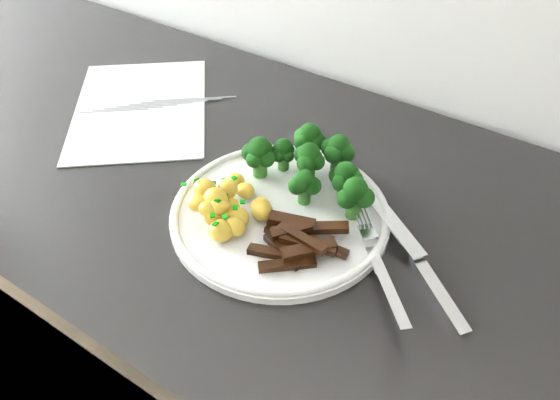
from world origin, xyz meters
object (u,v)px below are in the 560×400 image
at_px(broccoli, 314,163).
at_px(potatoes, 225,206).
at_px(fork, 380,266).
at_px(beef_strips, 297,240).
at_px(counter, 284,379).
at_px(recipe_paper, 140,108).
at_px(knife, 425,273).
at_px(plate, 280,213).

xyz_separation_m(broccoli, potatoes, (-0.06, -0.11, -0.02)).
bearing_deg(fork, beef_strips, -169.24).
distance_m(counter, potatoes, 0.49).
bearing_deg(potatoes, beef_strips, 3.38).
height_order(recipe_paper, fork, fork).
height_order(recipe_paper, potatoes, potatoes).
bearing_deg(counter, fork, -17.92).
bearing_deg(broccoli, potatoes, -117.61).
bearing_deg(beef_strips, fork, 10.76).
height_order(broccoli, beef_strips, broccoli).
bearing_deg(fork, broccoli, 148.28).
bearing_deg(broccoli, beef_strips, -68.09).
relative_size(beef_strips, knife, 0.61).
relative_size(counter, recipe_paper, 6.71).
xyz_separation_m(recipe_paper, beef_strips, (0.39, -0.13, 0.02)).
distance_m(plate, beef_strips, 0.07).
height_order(counter, fork, fork).
relative_size(fork, knife, 0.78).
distance_m(recipe_paper, beef_strips, 0.41).
xyz_separation_m(plate, knife, (0.20, 0.01, 0.00)).
distance_m(plate, knife, 0.20).
xyz_separation_m(plate, fork, (0.15, -0.02, 0.01)).
xyz_separation_m(counter, recipe_paper, (-0.32, 0.06, 0.46)).
distance_m(broccoli, fork, 0.17).
bearing_deg(potatoes, plate, 40.74).
xyz_separation_m(broccoli, fork, (0.14, -0.09, -0.03)).
distance_m(recipe_paper, knife, 0.54).
height_order(broccoli, fork, broccoli).
relative_size(recipe_paper, beef_strips, 3.06).
distance_m(potatoes, beef_strips, 0.10).
bearing_deg(fork, counter, 162.08).
distance_m(recipe_paper, plate, 0.35).
distance_m(broccoli, potatoes, 0.13).
bearing_deg(counter, recipe_paper, 170.31).
relative_size(recipe_paper, plate, 1.28).
bearing_deg(knife, broccoli, 162.26).
bearing_deg(counter, potatoes, -117.37).
bearing_deg(recipe_paper, counter, -9.69).
xyz_separation_m(plate, potatoes, (-0.05, -0.05, 0.02)).
bearing_deg(knife, potatoes, -167.74).
bearing_deg(plate, recipe_paper, 165.33).
xyz_separation_m(beef_strips, fork, (0.10, 0.02, -0.00)).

